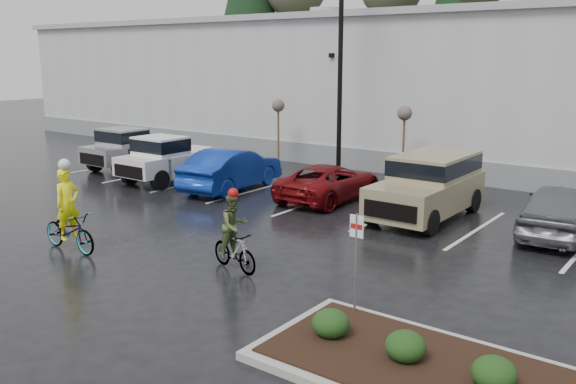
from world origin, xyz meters
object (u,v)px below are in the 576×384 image
Objects in this scene: pickup_silver at (138,147)px; car_grey at (559,210)px; cyclist_olive at (234,240)px; car_blue at (232,169)px; lamppost at (341,43)px; sapling_west at (278,109)px; suv_tan at (427,187)px; sapling_mid at (404,117)px; car_red at (329,182)px; fire_lane_sign at (356,253)px; cyclist_hivis at (69,223)px; pickup_white at (177,157)px.

pickup_silver is 1.13× the size of car_grey.
car_blue is at bearing 53.76° from cyclist_olive.
car_blue is at bearing -119.29° from lamppost.
sapling_west is 10.82m from suv_tan.
cyclist_olive reaches higher than pickup_silver.
car_blue is (-2.34, -4.17, -4.86)m from lamppost.
sapling_west is 6.50m from sapling_mid.
cyclist_olive is (2.24, -7.74, 0.11)m from car_red.
lamppost is 1.85× the size of car_blue.
sapling_mid is 12.40m from pickup_silver.
sapling_west is 0.62× the size of pickup_silver.
pickup_silver is at bearing -1.98° from car_red.
pickup_silver is 1.04× the size of car_blue.
suv_tan is 7.65m from cyclist_olive.
cyclist_olive is (-3.86, 0.72, -0.63)m from fire_lane_sign.
cyclist_olive is at bearing -72.11° from cyclist_hivis.
pickup_white is at bearing -105.73° from sapling_west.
lamppost reaches higher than suv_tan.
car_grey is at bearing -24.02° from cyclist_olive.
car_grey is 1.82× the size of cyclist_hivis.
cyclist_hivis reaches higher than pickup_silver.
car_grey is at bearing -47.68° from cyclist_hivis.
sapling_west is 0.67× the size of car_red.
fire_lane_sign reaches higher than pickup_white.
lamppost reaches higher than fire_lane_sign.
fire_lane_sign is 3.98m from cyclist_olive.
car_blue is at bearing -7.78° from pickup_silver.
car_grey is 9.73m from cyclist_olive.
cyclist_olive is at bearing 124.84° from car_blue.
sapling_west is at bearing -22.23° from car_grey.
pickup_silver is at bearing 153.08° from fire_lane_sign.
cyclist_hivis reaches higher than suv_tan.
car_red is at bearing -100.48° from sapling_mid.
fire_lane_sign is at bearing -75.16° from suv_tan.
lamppost is 10.68m from pickup_silver.
suv_tan is (3.93, -0.28, 0.37)m from car_red.
cyclist_hivis is (-3.18, -13.59, -1.95)m from sapling_mid.
pickup_silver is (-11.52, -4.26, -1.75)m from sapling_mid.
sapling_west is 1.45× the size of fire_lane_sign.
cyclist_hivis reaches higher than car_grey.
car_grey is at bearing -30.44° from sapling_mid.
fire_lane_sign is (11.80, -12.80, -1.32)m from sapling_west.
pickup_white is at bearing 149.99° from fire_lane_sign.
fire_lane_sign is at bearing 73.12° from car_grey.
fire_lane_sign is at bearing -26.92° from pickup_silver.
fire_lane_sign is 8.47m from suv_tan.
car_red is at bearing -14.63° from cyclist_hivis.
pickup_silver is at bearing 166.06° from pickup_white.
car_grey is 2.21× the size of cyclist_olive.
car_blue is (3.11, -0.03, -0.16)m from pickup_white.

